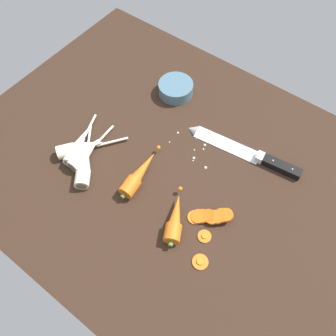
% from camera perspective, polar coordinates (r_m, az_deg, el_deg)
% --- Properties ---
extents(ground_plane, '(1.20, 0.90, 0.04)m').
position_cam_1_polar(ground_plane, '(1.02, 0.67, -0.26)').
color(ground_plane, '#332116').
extents(chefs_knife, '(0.35, 0.08, 0.04)m').
position_cam_1_polar(chefs_knife, '(1.05, 11.49, 2.88)').
color(chefs_knife, silver).
rests_on(chefs_knife, ground_plane).
extents(whole_carrot, '(0.06, 0.19, 0.04)m').
position_cam_1_polar(whole_carrot, '(0.97, -4.71, -1.08)').
color(whole_carrot, orange).
rests_on(whole_carrot, ground_plane).
extents(whole_carrot_second, '(0.10, 0.15, 0.04)m').
position_cam_1_polar(whole_carrot_second, '(0.91, 1.11, -8.21)').
color(whole_carrot_second, orange).
rests_on(whole_carrot_second, ground_plane).
extents(parsnip_front, '(0.14, 0.18, 0.04)m').
position_cam_1_polar(parsnip_front, '(1.05, -13.75, 3.18)').
color(parsnip_front, silver).
rests_on(parsnip_front, ground_plane).
extents(parsnip_mid_left, '(0.09, 0.18, 0.04)m').
position_cam_1_polar(parsnip_mid_left, '(1.05, -14.14, 3.37)').
color(parsnip_mid_left, silver).
rests_on(parsnip_mid_left, ground_plane).
extents(parsnip_mid_right, '(0.15, 0.18, 0.04)m').
position_cam_1_polar(parsnip_mid_right, '(1.01, -13.18, 0.55)').
color(parsnip_mid_right, silver).
rests_on(parsnip_mid_right, ground_plane).
extents(parsnip_back, '(0.05, 0.18, 0.04)m').
position_cam_1_polar(parsnip_back, '(1.03, -12.99, 2.40)').
color(parsnip_back, silver).
rests_on(parsnip_back, ground_plane).
extents(carrot_slice_stack, '(0.10, 0.08, 0.04)m').
position_cam_1_polar(carrot_slice_stack, '(0.93, 6.69, -7.65)').
color(carrot_slice_stack, orange).
rests_on(carrot_slice_stack, ground_plane).
extents(carrot_slice_stray_near, '(0.04, 0.04, 0.01)m').
position_cam_1_polar(carrot_slice_stray_near, '(0.89, 5.17, -14.65)').
color(carrot_slice_stray_near, orange).
rests_on(carrot_slice_stray_near, ground_plane).
extents(carrot_slice_stray_mid, '(0.03, 0.03, 0.01)m').
position_cam_1_polar(carrot_slice_stray_mid, '(0.91, 5.84, -10.74)').
color(carrot_slice_stray_mid, orange).
rests_on(carrot_slice_stray_mid, ground_plane).
extents(prep_bowl, '(0.11, 0.11, 0.04)m').
position_cam_1_polar(prep_bowl, '(1.16, 1.24, 12.60)').
color(prep_bowl, slate).
rests_on(prep_bowl, ground_plane).
extents(mince_crumbs, '(0.14, 0.08, 0.01)m').
position_cam_1_polar(mince_crumbs, '(1.03, 4.72, 2.50)').
color(mince_crumbs, silver).
rests_on(mince_crumbs, ground_plane).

